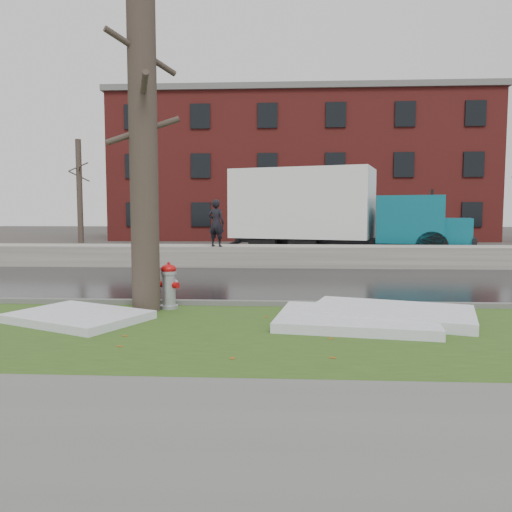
# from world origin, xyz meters

# --- Properties ---
(ground) EXTENTS (120.00, 120.00, 0.00)m
(ground) POSITION_xyz_m (0.00, 0.00, 0.00)
(ground) COLOR #47423D
(ground) RESTS_ON ground
(verge) EXTENTS (60.00, 4.50, 0.04)m
(verge) POSITION_xyz_m (0.00, -1.25, 0.02)
(verge) COLOR #2C4E1A
(verge) RESTS_ON ground
(sidewalk) EXTENTS (60.00, 3.00, 0.05)m
(sidewalk) POSITION_xyz_m (0.00, -5.00, 0.03)
(sidewalk) COLOR slate
(sidewalk) RESTS_ON ground
(road) EXTENTS (60.00, 7.00, 0.03)m
(road) POSITION_xyz_m (0.00, 4.50, 0.01)
(road) COLOR black
(road) RESTS_ON ground
(parking_lot) EXTENTS (60.00, 9.00, 0.03)m
(parking_lot) POSITION_xyz_m (0.00, 13.00, 0.01)
(parking_lot) COLOR slate
(parking_lot) RESTS_ON ground
(curb) EXTENTS (60.00, 0.15, 0.14)m
(curb) POSITION_xyz_m (0.00, 1.00, 0.07)
(curb) COLOR slate
(curb) RESTS_ON ground
(snowbank) EXTENTS (60.00, 1.60, 0.75)m
(snowbank) POSITION_xyz_m (0.00, 8.70, 0.38)
(snowbank) COLOR #B7B3A7
(snowbank) RESTS_ON ground
(brick_building) EXTENTS (26.00, 12.00, 10.00)m
(brick_building) POSITION_xyz_m (2.00, 30.00, 5.00)
(brick_building) COLOR maroon
(brick_building) RESTS_ON ground
(bg_tree_left) EXTENTS (1.40, 1.62, 6.50)m
(bg_tree_left) POSITION_xyz_m (-12.00, 22.00, 3.33)
(bg_tree_left) COLOR brown
(bg_tree_left) RESTS_ON ground
(bg_tree_center) EXTENTS (1.40, 1.62, 6.50)m
(bg_tree_center) POSITION_xyz_m (-6.00, 26.00, 3.33)
(bg_tree_center) COLOR brown
(bg_tree_center) RESTS_ON ground
(fire_hydrant) EXTENTS (0.45, 0.43, 0.92)m
(fire_hydrant) POSITION_xyz_m (-1.36, 0.61, 0.53)
(fire_hydrant) COLOR #A3A5AA
(fire_hydrant) RESTS_ON verge
(tree) EXTENTS (1.36, 1.59, 6.65)m
(tree) POSITION_xyz_m (-1.75, 0.38, 3.39)
(tree) COLOR brown
(tree) RESTS_ON verge
(box_truck) EXTENTS (11.47, 5.34, 3.82)m
(box_truck) POSITION_xyz_m (2.87, 12.62, 2.02)
(box_truck) COLOR black
(box_truck) RESTS_ON ground
(worker) EXTENTS (0.69, 0.57, 1.63)m
(worker) POSITION_xyz_m (-1.43, 8.10, 1.57)
(worker) COLOR black
(worker) RESTS_ON snowbank
(snow_patch_near) EXTENTS (2.88, 2.38, 0.16)m
(snow_patch_near) POSITION_xyz_m (2.13, -0.55, 0.12)
(snow_patch_near) COLOR white
(snow_patch_near) RESTS_ON verge
(snow_patch_far) EXTENTS (2.67, 2.38, 0.14)m
(snow_patch_far) POSITION_xyz_m (-2.70, -0.57, 0.11)
(snow_patch_far) COLOR white
(snow_patch_far) RESTS_ON verge
(snow_patch_side) EXTENTS (3.22, 2.57, 0.18)m
(snow_patch_side) POSITION_xyz_m (2.81, -0.10, 0.13)
(snow_patch_side) COLOR white
(snow_patch_side) RESTS_ON verge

